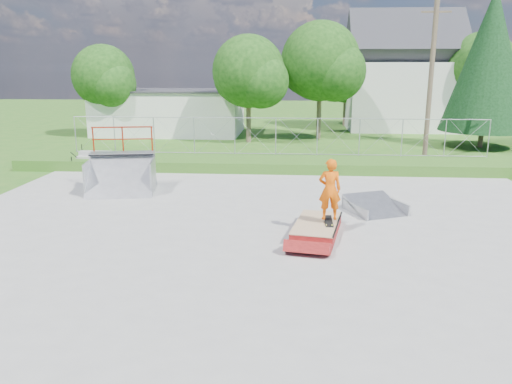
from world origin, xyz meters
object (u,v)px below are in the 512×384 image
grind_box (317,228)px  flat_bank_ramp (375,206)px  quarter_pipe (120,162)px  skater (330,192)px

grind_box → flat_bank_ramp: 3.06m
flat_bank_ramp → quarter_pipe: bearing=144.6°
grind_box → skater: (0.32, -0.04, 1.09)m
quarter_pipe → flat_bank_ramp: (9.15, -1.92, -0.97)m
quarter_pipe → skater: quarter_pipe is taller
grind_box → skater: size_ratio=1.51×
skater → flat_bank_ramp: bearing=-128.8°
grind_box → flat_bank_ramp: size_ratio=1.55×
grind_box → flat_bank_ramp: (2.00, 2.32, 0.06)m
quarter_pipe → skater: 8.62m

